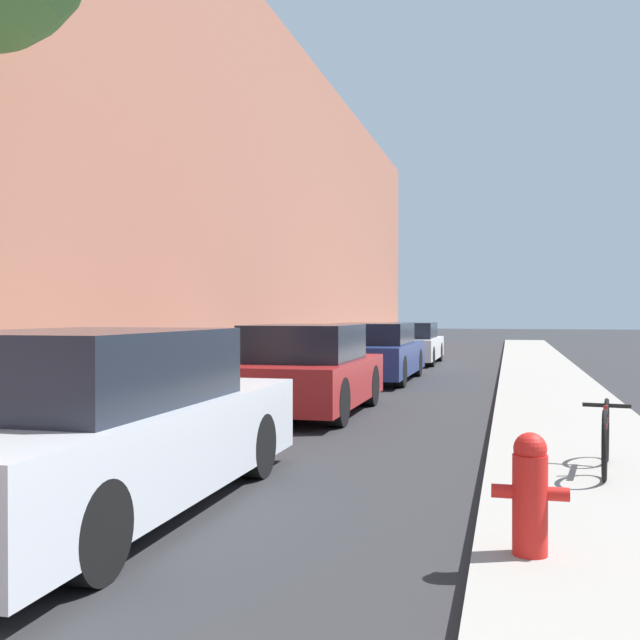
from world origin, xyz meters
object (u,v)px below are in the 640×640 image
at_px(parked_car_red, 307,372).
at_px(bicycle, 606,436).
at_px(parked_car_white, 410,344).
at_px(parked_car_silver, 97,427).
at_px(parked_car_navy, 375,353).
at_px(fire_hydrant, 530,492).

xyz_separation_m(parked_car_red, bicycle, (3.91, -3.94, -0.22)).
bearing_deg(parked_car_white, parked_car_silver, -90.51).
relative_size(parked_car_navy, fire_hydrant, 6.33).
bearing_deg(fire_hydrant, bicycle, 74.44).
distance_m(parked_car_navy, bicycle, 10.54).
bearing_deg(bicycle, parked_car_red, 142.53).
relative_size(parked_car_silver, parked_car_white, 1.12).
relative_size(parked_car_navy, parked_car_white, 1.11).
bearing_deg(parked_car_red, parked_car_silver, -90.82).
distance_m(parked_car_navy, parked_car_white, 6.12).
distance_m(parked_car_silver, parked_car_white, 17.95).
relative_size(parked_car_red, parked_car_navy, 0.85).
xyz_separation_m(parked_car_navy, parked_car_white, (0.04, 6.12, -0.04)).
xyz_separation_m(parked_car_white, bicycle, (3.83, -15.92, -0.17)).
bearing_deg(bicycle, parked_car_white, 111.31).
relative_size(parked_car_white, bicycle, 2.76).
distance_m(parked_car_red, parked_car_navy, 5.86).
bearing_deg(parked_car_navy, parked_car_silver, -90.58).
distance_m(parked_car_white, bicycle, 16.38).
xyz_separation_m(fire_hydrant, bicycle, (0.74, 2.64, -0.06)).
height_order(parked_car_silver, parked_car_white, parked_car_silver).
relative_size(fire_hydrant, bicycle, 0.49).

